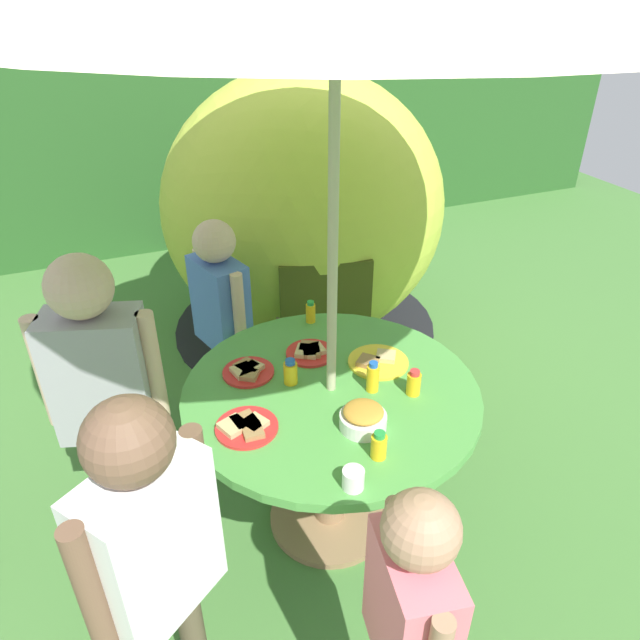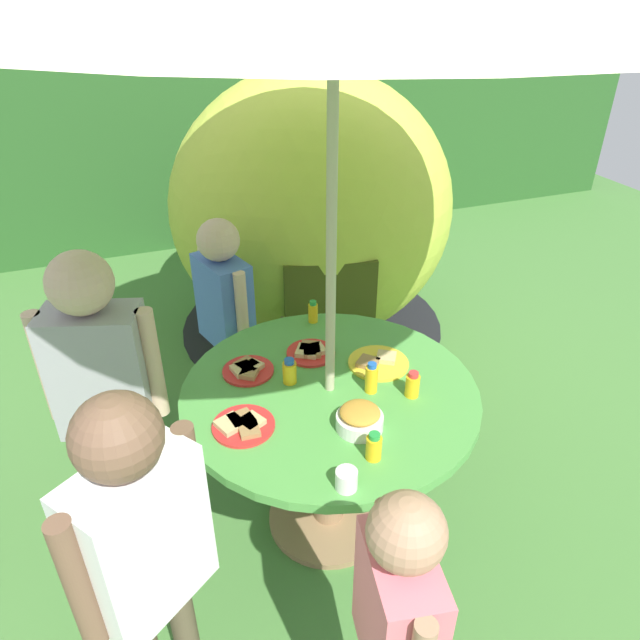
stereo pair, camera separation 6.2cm
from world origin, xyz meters
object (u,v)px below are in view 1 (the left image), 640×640
object	(u,v)px
child_in_grey_shirt	(101,376)
juice_bottle_mid_right	(378,446)
child_in_blue_shirt	(220,303)
juice_bottle_near_right	(291,372)
dome_tent	(303,210)
cup_near	(353,479)
plate_far_left	(378,361)
wooden_chair	(320,271)
child_in_pink_shirt	(410,610)
juice_bottle_near_left	(373,377)
plate_mid_left	(310,352)
plate_center_front	(246,426)
snack_bowl	(363,418)
plate_front_edge	(248,371)
garden_table	(331,421)
juice_bottle_center_back	(311,312)
juice_bottle_far_right	(414,383)
child_in_white_shirt	(151,543)

from	to	relation	value
child_in_grey_shirt	juice_bottle_mid_right	distance (m)	1.04
child_in_blue_shirt	juice_bottle_near_right	world-z (taller)	child_in_blue_shirt
child_in_grey_shirt	juice_bottle_near_right	distance (m)	0.70
dome_tent	cup_near	world-z (taller)	dome_tent
plate_far_left	wooden_chair	bearing A→B (deg)	79.51
child_in_pink_shirt	juice_bottle_near_left	world-z (taller)	child_in_pink_shirt
child_in_pink_shirt	plate_mid_left	xyz separation A→B (m)	(0.17, 1.14, 0.04)
plate_center_front	juice_bottle_near_left	distance (m)	0.51
dome_tent	child_in_pink_shirt	distance (m)	2.62
dome_tent	juice_bottle_near_right	distance (m)	1.67
dome_tent	child_in_pink_shirt	xyz separation A→B (m)	(-0.67, -2.53, -0.12)
plate_mid_left	plate_center_front	xyz separation A→B (m)	(-0.38, -0.35, -0.00)
snack_bowl	cup_near	bearing A→B (deg)	-122.16
plate_front_edge	plate_center_front	size ratio (longest dim) A/B	0.93
juice_bottle_near_right	juice_bottle_mid_right	xyz separation A→B (m)	(0.13, -0.49, -0.00)
garden_table	dome_tent	world-z (taller)	dome_tent
dome_tent	juice_bottle_near_left	distance (m)	1.74
child_in_blue_shirt	snack_bowl	distance (m)	1.08
wooden_chair	juice_bottle_center_back	bearing A→B (deg)	-94.83
plate_center_front	juice_bottle_near_left	xyz separation A→B (m)	(0.51, 0.03, 0.05)
juice_bottle_near_left	juice_bottle_near_right	bearing A→B (deg)	149.22
snack_bowl	child_in_grey_shirt	bearing A→B (deg)	148.79
juice_bottle_near_left	juice_bottle_far_right	distance (m)	0.16
juice_bottle_near_left	dome_tent	bearing A→B (deg)	77.85
child_in_blue_shirt	dome_tent	bearing A→B (deg)	121.47
plate_center_front	juice_bottle_mid_right	size ratio (longest dim) A/B	2.16
plate_far_left	plate_center_front	size ratio (longest dim) A/B	1.11
child_in_white_shirt	juice_bottle_center_back	xyz separation A→B (m)	(0.85, 1.03, -0.04)
juice_bottle_near_right	child_in_white_shirt	bearing A→B (deg)	-134.28
child_in_pink_shirt	juice_bottle_near_right	bearing A→B (deg)	8.52
plate_front_edge	plate_far_left	size ratio (longest dim) A/B	0.83
dome_tent	child_in_white_shirt	bearing A→B (deg)	-107.58
child_in_pink_shirt	juice_bottle_near_right	distance (m)	0.99
snack_bowl	juice_bottle_mid_right	size ratio (longest dim) A/B	1.62
juice_bottle_far_right	juice_bottle_mid_right	bearing A→B (deg)	-138.29
child_in_white_shirt	plate_far_left	size ratio (longest dim) A/B	5.21
juice_bottle_near_left	juice_bottle_center_back	xyz separation A→B (m)	(-0.03, 0.56, -0.01)
juice_bottle_far_right	child_in_pink_shirt	bearing A→B (deg)	-120.44
juice_bottle_mid_right	child_in_white_shirt	bearing A→B (deg)	-169.44
child_in_grey_shirt	juice_bottle_center_back	distance (m)	0.95
plate_center_front	snack_bowl	bearing A→B (deg)	-20.55
garden_table	juice_bottle_near_right	world-z (taller)	juice_bottle_near_right
child_in_grey_shirt	juice_bottle_mid_right	size ratio (longest dim) A/B	12.90
wooden_chair	snack_bowl	world-z (taller)	wooden_chair
snack_bowl	juice_bottle_near_right	size ratio (longest dim) A/B	1.56
juice_bottle_mid_right	cup_near	distance (m)	0.16
garden_table	wooden_chair	world-z (taller)	wooden_chair
child_in_white_shirt	juice_bottle_near_left	xyz separation A→B (m)	(0.89, 0.47, -0.03)
dome_tent	child_in_pink_shirt	bearing A→B (deg)	-92.42
child_in_white_shirt	snack_bowl	size ratio (longest dim) A/B	7.74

